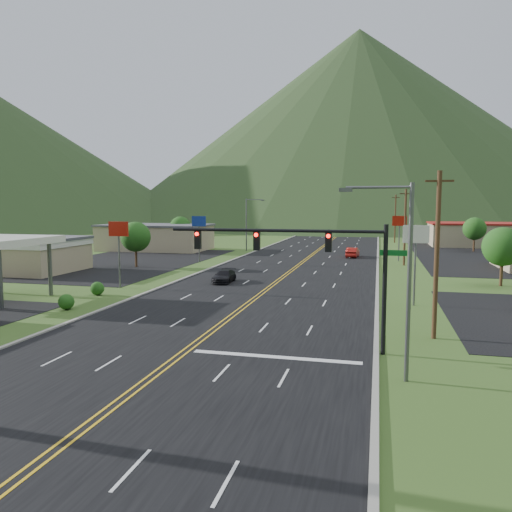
% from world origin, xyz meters
% --- Properties ---
extents(ground, '(500.00, 500.00, 0.00)m').
position_xyz_m(ground, '(0.00, 0.00, 0.00)').
color(ground, '#2B4518').
rests_on(ground, ground).
extents(road, '(20.00, 460.00, 0.04)m').
position_xyz_m(road, '(0.00, 0.00, 0.00)').
color(road, black).
rests_on(road, ground).
extents(curb_east, '(0.30, 460.00, 0.14)m').
position_xyz_m(curb_east, '(10.15, 0.00, 0.00)').
color(curb_east, gray).
rests_on(curb_east, ground).
extents(traffic_signal, '(13.10, 0.43, 7.00)m').
position_xyz_m(traffic_signal, '(6.48, 14.00, 5.33)').
color(traffic_signal, black).
rests_on(traffic_signal, ground).
extents(streetlight_east, '(3.28, 0.25, 9.00)m').
position_xyz_m(streetlight_east, '(11.18, 10.00, 5.18)').
color(streetlight_east, '#59595E').
rests_on(streetlight_east, ground).
extents(streetlight_west, '(3.28, 0.25, 9.00)m').
position_xyz_m(streetlight_west, '(-11.68, 70.00, 5.18)').
color(streetlight_west, '#59595E').
rests_on(streetlight_west, ground).
extents(building_west_mid, '(14.40, 10.40, 4.10)m').
position_xyz_m(building_west_mid, '(-32.00, 38.00, 2.27)').
color(building_west_mid, tan).
rests_on(building_west_mid, ground).
extents(building_west_far, '(18.40, 11.40, 4.50)m').
position_xyz_m(building_west_far, '(-28.00, 68.00, 2.26)').
color(building_west_far, tan).
rests_on(building_west_far, ground).
extents(building_east_far, '(16.40, 12.40, 4.50)m').
position_xyz_m(building_east_far, '(28.00, 90.00, 2.26)').
color(building_east_far, tan).
rests_on(building_east_far, ground).
extents(pole_sign_west_a, '(2.00, 0.18, 6.40)m').
position_xyz_m(pole_sign_west_a, '(-14.00, 30.00, 5.05)').
color(pole_sign_west_a, '#59595E').
rests_on(pole_sign_west_a, ground).
extents(pole_sign_west_b, '(2.00, 0.18, 6.40)m').
position_xyz_m(pole_sign_west_b, '(-14.00, 52.00, 5.05)').
color(pole_sign_west_b, '#59595E').
rests_on(pole_sign_west_b, ground).
extents(pole_sign_east_a, '(2.00, 0.18, 6.40)m').
position_xyz_m(pole_sign_east_a, '(13.00, 28.00, 5.05)').
color(pole_sign_east_a, '#59595E').
rests_on(pole_sign_east_a, ground).
extents(pole_sign_east_b, '(2.00, 0.18, 6.40)m').
position_xyz_m(pole_sign_east_b, '(13.00, 60.00, 5.05)').
color(pole_sign_east_b, '#59595E').
rests_on(pole_sign_east_b, ground).
extents(tree_west_a, '(3.84, 3.84, 5.82)m').
position_xyz_m(tree_west_a, '(-20.00, 45.00, 3.89)').
color(tree_west_a, '#382314').
rests_on(tree_west_a, ground).
extents(tree_west_b, '(3.84, 3.84, 5.82)m').
position_xyz_m(tree_west_b, '(-25.00, 72.00, 3.89)').
color(tree_west_b, '#382314').
rests_on(tree_west_b, ground).
extents(tree_east_a, '(3.84, 3.84, 5.82)m').
position_xyz_m(tree_east_a, '(22.00, 40.00, 3.89)').
color(tree_east_a, '#382314').
rests_on(tree_east_a, ground).
extents(tree_east_b, '(3.84, 3.84, 5.82)m').
position_xyz_m(tree_east_b, '(26.00, 78.00, 3.89)').
color(tree_east_b, '#382314').
rests_on(tree_east_b, ground).
extents(utility_pole_a, '(1.60, 0.28, 10.00)m').
position_xyz_m(utility_pole_a, '(13.50, 18.00, 5.13)').
color(utility_pole_a, '#382314').
rests_on(utility_pole_a, ground).
extents(utility_pole_b, '(1.60, 0.28, 10.00)m').
position_xyz_m(utility_pole_b, '(13.50, 55.00, 5.13)').
color(utility_pole_b, '#382314').
rests_on(utility_pole_b, ground).
extents(utility_pole_c, '(1.60, 0.28, 10.00)m').
position_xyz_m(utility_pole_c, '(13.50, 95.00, 5.13)').
color(utility_pole_c, '#382314').
rests_on(utility_pole_c, ground).
extents(utility_pole_d, '(1.60, 0.28, 10.00)m').
position_xyz_m(utility_pole_d, '(13.50, 135.00, 5.13)').
color(utility_pole_d, '#382314').
rests_on(utility_pole_d, ground).
extents(mountain_n, '(220.00, 220.00, 85.00)m').
position_xyz_m(mountain_n, '(0.00, 220.00, 42.50)').
color(mountain_n, '#1F3417').
rests_on(mountain_n, ground).
extents(car_dark_mid, '(1.94, 4.41, 1.26)m').
position_xyz_m(car_dark_mid, '(-5.17, 35.46, 0.63)').
color(car_dark_mid, black).
rests_on(car_dark_mid, ground).
extents(car_red_far, '(1.91, 4.61, 1.48)m').
position_xyz_m(car_red_far, '(6.41, 63.40, 0.74)').
color(car_red_far, maroon).
rests_on(car_red_far, ground).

